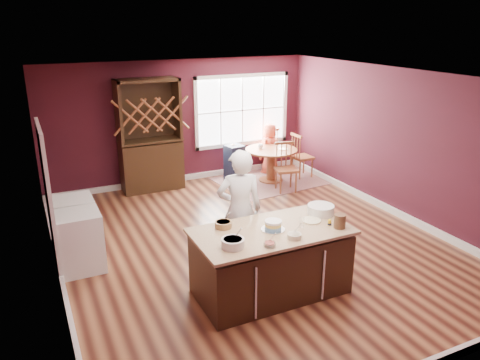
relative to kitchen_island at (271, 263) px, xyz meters
name	(u,v)px	position (x,y,z in m)	size (l,w,h in m)	color
room_shell	(252,164)	(0.44, 1.45, 0.91)	(7.00, 7.00, 7.00)	brown
window	(242,110)	(1.94, 4.92, 1.06)	(2.36, 0.10, 1.66)	white
doorway	(49,201)	(-2.53, 2.05, 0.59)	(0.08, 1.26, 2.13)	white
kitchen_island	(271,263)	(0.00, 0.00, 0.00)	(2.04, 1.07, 0.92)	#311E15
dining_table	(271,158)	(2.23, 4.03, 0.10)	(1.16, 1.16, 0.75)	brown
baker	(240,210)	(-0.08, 0.80, 0.46)	(0.66, 0.43, 1.81)	white
layer_cake	(273,225)	(0.02, 0.00, 0.54)	(0.31, 0.31, 0.13)	white
bowl_blue	(233,243)	(-0.65, -0.22, 0.54)	(0.28, 0.28, 0.11)	silver
bowl_yellow	(223,224)	(-0.54, 0.34, 0.52)	(0.22, 0.22, 0.08)	olive
bowl_pink	(270,244)	(-0.25, -0.40, 0.51)	(0.15, 0.15, 0.05)	silver
bowl_olive	(294,236)	(0.13, -0.34, 0.51)	(0.18, 0.18, 0.07)	beige
drinking_glass	(302,222)	(0.40, -0.10, 0.55)	(0.07, 0.07, 0.14)	white
dinner_plate	(311,220)	(0.62, 0.01, 0.49)	(0.26, 0.26, 0.02)	beige
white_tub	(321,209)	(0.88, 0.17, 0.54)	(0.37, 0.37, 0.13)	silver
stoneware_crock	(340,221)	(0.83, -0.32, 0.57)	(0.16, 0.16, 0.19)	brown
toy_figurine	(330,222)	(0.76, -0.20, 0.52)	(0.05, 0.05, 0.08)	yellow
rug	(271,180)	(2.23, 4.03, -0.43)	(2.29, 1.77, 0.01)	brown
chair_east	(302,155)	(3.04, 3.98, 0.09)	(0.44, 0.42, 1.05)	brown
chair_south	(286,167)	(2.20, 3.31, 0.09)	(0.44, 0.42, 1.06)	brown
chair_north	(267,148)	(2.59, 4.88, 0.08)	(0.44, 0.41, 1.04)	brown
seated_woman	(270,149)	(2.49, 4.56, 0.16)	(0.59, 0.38, 1.20)	#C9482F
high_chair	(234,163)	(1.46, 4.32, 0.01)	(0.36, 0.36, 0.89)	black
toddler	(234,147)	(1.48, 4.38, 0.37)	(0.18, 0.14, 0.26)	#8CA5BF
table_plate	(284,149)	(2.48, 3.89, 0.32)	(0.20, 0.20, 0.02)	beige
table_cup	(260,146)	(2.04, 4.19, 0.36)	(0.12, 0.12, 0.10)	white
hutch	(150,136)	(-0.33, 4.67, 0.75)	(1.29, 0.54, 2.37)	#311F0F
washer	(80,241)	(-2.20, 1.73, 0.01)	(0.61, 0.59, 0.89)	white
dryer	(75,225)	(-2.20, 2.37, 0.01)	(0.61, 0.59, 0.89)	white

